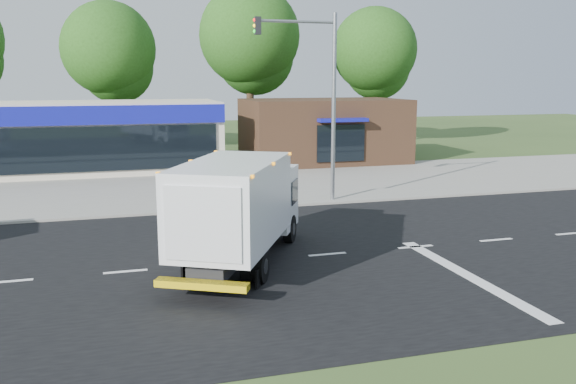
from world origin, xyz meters
name	(u,v)px	position (x,y,z in m)	size (l,w,h in m)	color
ground	(327,255)	(0.00, 0.00, 0.00)	(120.00, 120.00, 0.00)	#385123
road_asphalt	(327,255)	(0.00, 0.00, 0.00)	(60.00, 14.00, 0.02)	black
sidewalk	(263,202)	(0.00, 8.20, 0.06)	(60.00, 2.40, 0.12)	gray
parking_apron	(236,181)	(0.00, 14.00, 0.01)	(60.00, 9.00, 0.02)	gray
lane_markings	(387,263)	(1.35, -1.35, 0.02)	(55.20, 7.00, 0.01)	silver
ems_box_truck	(240,204)	(-2.75, -0.20, 1.81)	(5.23, 7.27, 3.14)	black
emergency_worker	(200,243)	(-4.07, -1.20, 1.00)	(0.81, 0.65, 2.04)	tan
retail_strip_mall	(59,137)	(-9.00, 19.93, 2.01)	(18.00, 6.20, 4.00)	beige
brown_storefront	(324,131)	(7.00, 19.98, 2.00)	(10.00, 6.70, 4.00)	#382316
traffic_signal_pole	(320,88)	(2.35, 7.60, 4.92)	(3.51, 0.25, 8.00)	gray
background_trees	(183,49)	(-0.85, 28.16, 7.38)	(36.77, 7.39, 12.10)	#332114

